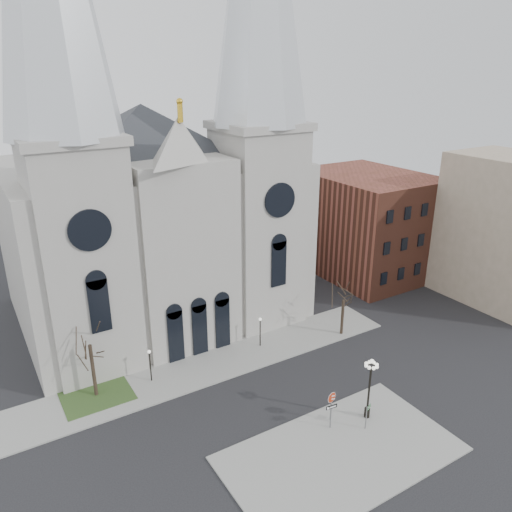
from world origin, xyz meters
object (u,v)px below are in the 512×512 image
one_way_sign (331,412)px  street_name_sign (367,415)px  globe_lamp (370,381)px  stop_sign (331,400)px

one_way_sign → street_name_sign: 2.90m
globe_lamp → one_way_sign: (-3.48, 0.56, -1.97)m
globe_lamp → one_way_sign: globe_lamp is taller
globe_lamp → one_way_sign: bearing=170.8°
stop_sign → globe_lamp: (2.86, -1.29, 1.59)m
street_name_sign → one_way_sign: bearing=124.9°
stop_sign → globe_lamp: globe_lamp is taller
one_way_sign → street_name_sign: size_ratio=1.08×
stop_sign → one_way_sign: size_ratio=1.18×
stop_sign → one_way_sign: (-0.61, -0.73, -0.38)m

